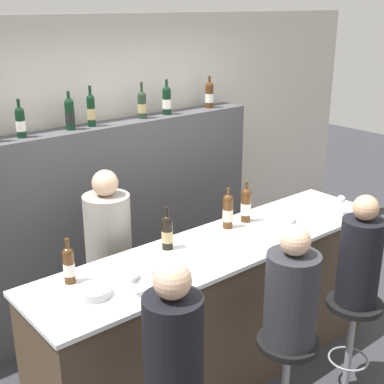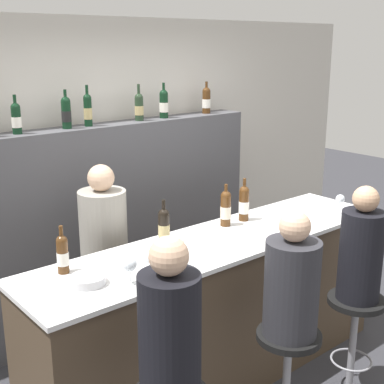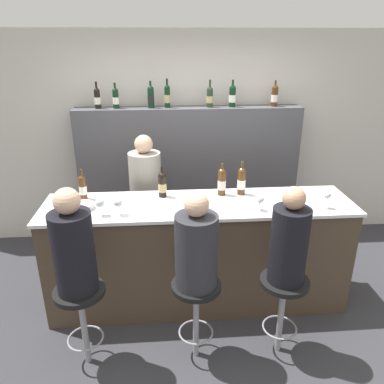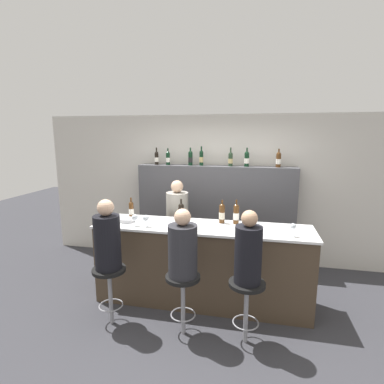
# 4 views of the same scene
# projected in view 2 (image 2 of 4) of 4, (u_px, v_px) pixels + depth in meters

# --- Properties ---
(wall_back) EXTENTS (6.40, 0.05, 2.60)m
(wall_back) POSITION_uv_depth(u_px,v_px,m) (103.00, 170.00, 4.73)
(wall_back) COLOR beige
(wall_back) RESTS_ON ground_plane
(bar_counter) EXTENTS (2.86, 0.69, 1.08)m
(bar_counter) POSITION_uv_depth(u_px,v_px,m) (218.00, 310.00, 3.82)
(bar_counter) COLOR #473828
(bar_counter) RESTS_ON ground_plane
(back_bar_cabinet) EXTENTS (2.68, 0.28, 1.74)m
(back_bar_cabinet) POSITION_uv_depth(u_px,v_px,m) (119.00, 222.00, 4.68)
(back_bar_cabinet) COLOR #4C4C51
(back_bar_cabinet) RESTS_ON ground_plane
(wine_bottle_counter_0) EXTENTS (0.07, 0.07, 0.29)m
(wine_bottle_counter_0) POSITION_uv_depth(u_px,v_px,m) (63.00, 254.00, 3.11)
(wine_bottle_counter_0) COLOR #4C2D14
(wine_bottle_counter_0) RESTS_ON bar_counter
(wine_bottle_counter_1) EXTENTS (0.08, 0.08, 0.31)m
(wine_bottle_counter_1) POSITION_uv_depth(u_px,v_px,m) (164.00, 226.00, 3.57)
(wine_bottle_counter_1) COLOR black
(wine_bottle_counter_1) RESTS_ON bar_counter
(wine_bottle_counter_2) EXTENTS (0.08, 0.08, 0.32)m
(wine_bottle_counter_2) POSITION_uv_depth(u_px,v_px,m) (226.00, 208.00, 3.92)
(wine_bottle_counter_2) COLOR #4C2D14
(wine_bottle_counter_2) RESTS_ON bar_counter
(wine_bottle_counter_3) EXTENTS (0.08, 0.08, 0.33)m
(wine_bottle_counter_3) POSITION_uv_depth(u_px,v_px,m) (244.00, 203.00, 4.04)
(wine_bottle_counter_3) COLOR #4C2D14
(wine_bottle_counter_3) RESTS_ON bar_counter
(wine_bottle_backbar_1) EXTENTS (0.07, 0.07, 0.29)m
(wine_bottle_backbar_1) POSITION_uv_depth(u_px,v_px,m) (16.00, 118.00, 3.89)
(wine_bottle_backbar_1) COLOR black
(wine_bottle_backbar_1) RESTS_ON back_bar_cabinet
(wine_bottle_backbar_2) EXTENTS (0.08, 0.08, 0.30)m
(wine_bottle_backbar_2) POSITION_uv_depth(u_px,v_px,m) (66.00, 112.00, 4.14)
(wine_bottle_backbar_2) COLOR black
(wine_bottle_backbar_2) RESTS_ON back_bar_cabinet
(wine_bottle_backbar_3) EXTENTS (0.07, 0.07, 0.33)m
(wine_bottle_backbar_3) POSITION_uv_depth(u_px,v_px,m) (88.00, 110.00, 4.25)
(wine_bottle_backbar_3) COLOR black
(wine_bottle_backbar_3) RESTS_ON back_bar_cabinet
(wine_bottle_backbar_4) EXTENTS (0.08, 0.08, 0.31)m
(wine_bottle_backbar_4) POSITION_uv_depth(u_px,v_px,m) (139.00, 107.00, 4.56)
(wine_bottle_backbar_4) COLOR #233823
(wine_bottle_backbar_4) RESTS_ON back_bar_cabinet
(wine_bottle_backbar_5) EXTENTS (0.08, 0.08, 0.31)m
(wine_bottle_backbar_5) POSITION_uv_depth(u_px,v_px,m) (164.00, 104.00, 4.72)
(wine_bottle_backbar_5) COLOR black
(wine_bottle_backbar_5) RESTS_ON back_bar_cabinet
(wine_bottle_backbar_6) EXTENTS (0.08, 0.08, 0.30)m
(wine_bottle_backbar_6) POSITION_uv_depth(u_px,v_px,m) (206.00, 100.00, 5.03)
(wine_bottle_backbar_6) COLOR #4C2D14
(wine_bottle_backbar_6) RESTS_ON back_bar_cabinet
(wine_glass_0) EXTENTS (0.08, 0.08, 0.16)m
(wine_glass_0) POSITION_uv_depth(u_px,v_px,m) (130.00, 265.00, 2.97)
(wine_glass_0) COLOR silver
(wine_glass_0) RESTS_ON bar_counter
(wine_glass_1) EXTENTS (0.08, 0.08, 0.16)m
(wine_glass_1) POSITION_uv_depth(u_px,v_px,m) (152.00, 259.00, 3.06)
(wine_glass_1) COLOR silver
(wine_glass_1) RESTS_ON bar_counter
(wine_glass_2) EXTENTS (0.08, 0.08, 0.14)m
(wine_glass_2) POSITION_uv_depth(u_px,v_px,m) (290.00, 218.00, 3.82)
(wine_glass_2) COLOR silver
(wine_glass_2) RESTS_ON bar_counter
(wine_glass_3) EXTENTS (0.07, 0.07, 0.16)m
(wine_glass_3) POSITION_uv_depth(u_px,v_px,m) (340.00, 200.00, 4.19)
(wine_glass_3) COLOR silver
(wine_glass_3) RESTS_ON bar_counter
(metal_bowl) EXTENTS (0.20, 0.20, 0.05)m
(metal_bowl) POSITION_uv_depth(u_px,v_px,m) (88.00, 280.00, 2.99)
(metal_bowl) COLOR #B7B7BC
(metal_bowl) RESTS_ON bar_counter
(tasting_menu) EXTENTS (0.21, 0.30, 0.00)m
(tasting_menu) POSITION_uv_depth(u_px,v_px,m) (210.00, 254.00, 3.42)
(tasting_menu) COLOR white
(tasting_menu) RESTS_ON bar_counter
(guest_seated_left) EXTENTS (0.30, 0.30, 0.83)m
(guest_seated_left) POSITION_uv_depth(u_px,v_px,m) (170.00, 329.00, 2.54)
(guest_seated_left) COLOR black
(guest_seated_left) RESTS_ON bar_stool_left
(bar_stool_middle) EXTENTS (0.39, 0.39, 0.71)m
(bar_stool_middle) POSITION_uv_depth(u_px,v_px,m) (288.00, 356.00, 3.23)
(bar_stool_middle) COLOR gray
(bar_stool_middle) RESTS_ON ground_plane
(guest_seated_middle) EXTENTS (0.32, 0.32, 0.77)m
(guest_seated_middle) POSITION_uv_depth(u_px,v_px,m) (292.00, 283.00, 3.10)
(guest_seated_middle) COLOR #28282D
(guest_seated_middle) RESTS_ON bar_stool_middle
(bar_stool_right) EXTENTS (0.39, 0.39, 0.71)m
(bar_stool_right) POSITION_uv_depth(u_px,v_px,m) (355.00, 318.00, 3.67)
(bar_stool_right) COLOR gray
(bar_stool_right) RESTS_ON ground_plane
(guest_seated_right) EXTENTS (0.29, 0.29, 0.79)m
(guest_seated_right) POSITION_uv_depth(u_px,v_px,m) (361.00, 251.00, 3.53)
(guest_seated_right) COLOR black
(guest_seated_right) RESTS_ON bar_stool_right
(bartender) EXTENTS (0.34, 0.34, 1.57)m
(bartender) POSITION_uv_depth(u_px,v_px,m) (106.00, 277.00, 3.94)
(bartender) COLOR gray
(bartender) RESTS_ON ground_plane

